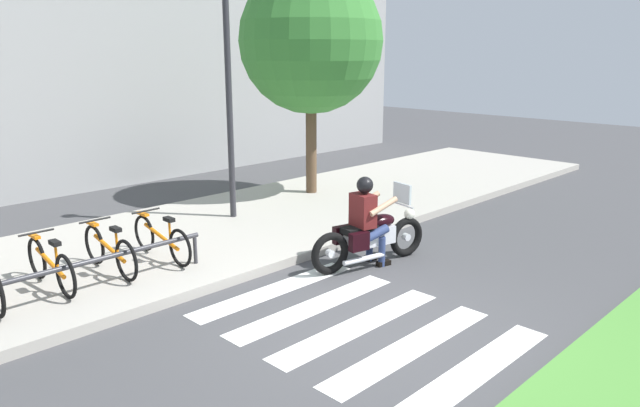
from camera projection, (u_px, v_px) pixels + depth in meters
ground_plane at (366, 322)px, 7.50m from camera, size 48.00×48.00×0.00m
grass_median at (581, 406)px, 5.65m from camera, size 24.00×1.10×0.08m
sidewalk at (178, 241)px, 10.44m from camera, size 24.00×4.40×0.15m
crosswalk_stripe_0 at (472, 372)px, 6.31m from camera, size 2.80×0.40×0.01m
crosswalk_stripe_1 at (411, 347)px, 6.85m from camera, size 2.80×0.40×0.01m
crosswalk_stripe_2 at (359, 325)px, 7.40m from camera, size 2.80×0.40×0.01m
crosswalk_stripe_3 at (314, 306)px, 7.95m from camera, size 2.80×0.40×0.01m
crosswalk_stripe_4 at (275, 290)px, 8.49m from camera, size 2.80×0.40×0.01m
motorcycle at (371, 237)px, 9.40m from camera, size 2.17×0.82×1.26m
rider at (367, 215)px, 9.27m from camera, size 0.70×0.63×1.45m
bicycle_1 at (50, 265)px, 8.09m from camera, size 0.48×1.61×0.74m
bicycle_2 at (110, 250)px, 8.67m from camera, size 0.48×1.62×0.74m
bicycle_3 at (161, 238)px, 9.26m from camera, size 0.48×1.67×0.72m
bike_rack at (98, 262)px, 7.99m from camera, size 3.15×0.07×0.49m
street_lamp at (228, 80)px, 11.08m from camera, size 0.28×0.28×4.64m
tree_near_rack at (311, 41)px, 12.92m from camera, size 3.17×3.17×5.13m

